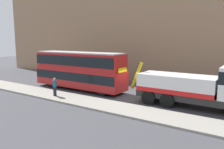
% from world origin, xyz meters
% --- Properties ---
extents(ground_plane, '(120.00, 120.00, 0.00)m').
position_xyz_m(ground_plane, '(0.00, 0.00, 0.00)').
color(ground_plane, '#424247').
extents(near_kerb, '(60.00, 2.80, 0.15)m').
position_xyz_m(near_kerb, '(0.00, -4.20, 0.07)').
color(near_kerb, gray).
rests_on(near_kerb, ground_plane).
extents(building_facade, '(60.00, 1.50, 16.00)m').
position_xyz_m(building_facade, '(0.00, 7.77, 8.07)').
color(building_facade, '#9E7A5B').
rests_on(building_facade, ground_plane).
extents(recovery_tow_truck, '(10.15, 2.68, 3.67)m').
position_xyz_m(recovery_tow_truck, '(6.01, -0.59, 1.76)').
color(recovery_tow_truck, '#2D2D2D').
rests_on(recovery_tow_truck, ground_plane).
extents(double_decker_bus, '(11.06, 2.59, 4.06)m').
position_xyz_m(double_decker_bus, '(-6.53, -0.59, 2.23)').
color(double_decker_bus, '#AD1E1E').
rests_on(double_decker_bus, ground_plane).
extents(pedestrian_onlooker, '(0.44, 0.48, 1.71)m').
position_xyz_m(pedestrian_onlooker, '(-6.02, -4.48, 0.99)').
color(pedestrian_onlooker, '#232333').
rests_on(pedestrian_onlooker, near_kerb).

